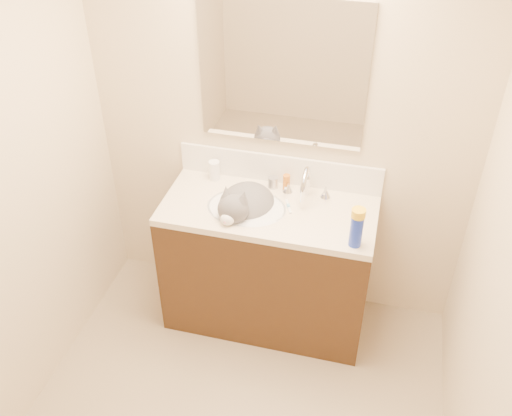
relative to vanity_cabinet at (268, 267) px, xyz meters
The scene contains 16 objects.
room_shell 1.45m from the vanity_cabinet, 90.00° to the right, with size 2.24×2.54×2.52m.
vanity_cabinet is the anchor object (origin of this frame).
counter_slab 0.43m from the vanity_cabinet, ahead, with size 1.20×0.55×0.04m, color beige.
basin 0.40m from the vanity_cabinet, 165.96° to the right, with size 0.45×0.36×0.14m, color white.
faucet 0.58m from the vanity_cabinet, 37.29° to the left, with size 0.28×0.20×0.21m.
cat 0.45m from the vanity_cabinet, behind, with size 0.39×0.48×0.34m.
backsplash 0.60m from the vanity_cabinet, 90.00° to the left, with size 1.20×0.02×0.18m, color white.
mirror 1.16m from the vanity_cabinet, 90.00° to the left, with size 0.90×0.02×0.80m, color white.
pill_bottle 0.67m from the vanity_cabinet, 152.11° to the left, with size 0.06×0.06×0.12m, color white.
pill_label 0.65m from the vanity_cabinet, 152.11° to the left, with size 0.06×0.06×0.04m, color #DB4624.
silver_jar 0.52m from the vanity_cabinet, 96.39° to the left, with size 0.06×0.06×0.07m, color #B7B7BC.
amber_bottle 0.54m from the vanity_cabinet, 72.53° to the left, with size 0.04×0.04×0.10m, color #C26616.
toothbrush 0.47m from the vanity_cabinet, 15.90° to the left, with size 0.01×0.13×0.01m, color white.
toothbrush_head 0.47m from the vanity_cabinet, 15.90° to the left, with size 0.01×0.03×0.01m, color #6AB9E2.
spray_can 0.76m from the vanity_cabinet, 22.17° to the right, with size 0.07×0.07×0.18m, color #1C34C7.
spray_cap 0.85m from the vanity_cabinet, 22.17° to the right, with size 0.07×0.07×0.04m, color yellow.
Camera 1 is at (0.56, -1.51, 2.75)m, focal length 40.00 mm.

